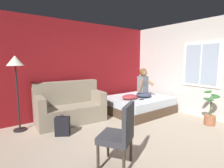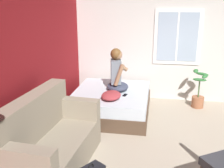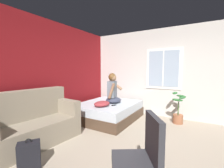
{
  "view_description": "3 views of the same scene",
  "coord_description": "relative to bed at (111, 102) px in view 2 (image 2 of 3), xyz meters",
  "views": [
    {
      "loc": [
        -2.45,
        -1.98,
        1.6
      ],
      "look_at": [
        0.39,
        1.79,
        0.95
      ],
      "focal_mm": 28.0,
      "sensor_mm": 36.0,
      "label": 1
    },
    {
      "loc": [
        -3.66,
        0.83,
        2.21
      ],
      "look_at": [
        0.6,
        1.57,
        0.87
      ],
      "focal_mm": 42.0,
      "sensor_mm": 36.0,
      "label": 2
    },
    {
      "loc": [
        -2.31,
        -0.58,
        1.44
      ],
      "look_at": [
        0.86,
        1.29,
        1.1
      ],
      "focal_mm": 24.0,
      "sensor_mm": 36.0,
      "label": 3
    }
  ],
  "objects": [
    {
      "name": "wall_back_accent",
      "position": [
        -1.37,
        1.08,
        1.11
      ],
      "size": [
        9.85,
        0.16,
        2.7
      ],
      "primitive_type": "cube",
      "color": "maroon",
      "rests_on": "ground"
    },
    {
      "name": "ground_plane",
      "position": [
        -1.37,
        -1.72,
        -0.24
      ],
      "size": [
        40.0,
        40.0,
        0.0
      ],
      "primitive_type": "plane",
      "color": "tan"
    },
    {
      "name": "person_seated",
      "position": [
        0.09,
        -0.1,
        0.6
      ],
      "size": [
        0.6,
        0.54,
        0.88
      ],
      "color": "#383D51",
      "rests_on": "bed"
    },
    {
      "name": "potted_plant",
      "position": [
        0.64,
        -1.83,
        0.07
      ],
      "size": [
        0.39,
        0.37,
        0.85
      ],
      "color": "#995B3D",
      "rests_on": "ground"
    },
    {
      "name": "bed",
      "position": [
        0.0,
        0.0,
        0.0
      ],
      "size": [
        1.81,
        1.55,
        0.48
      ],
      "color": "#4C3828",
      "rests_on": "ground"
    },
    {
      "name": "wall_side_with_window",
      "position": [
        1.14,
        -1.72,
        1.12
      ],
      "size": [
        0.19,
        6.85,
        2.7
      ],
      "color": "silver",
      "rests_on": "ground"
    },
    {
      "name": "cell_phone",
      "position": [
        -0.2,
        -0.31,
        0.25
      ],
      "size": [
        0.16,
        0.1,
        0.01
      ],
      "primitive_type": "cube",
      "rotation": [
        0.0,
        0.0,
        4.47
      ],
      "color": "black",
      "rests_on": "bed"
    },
    {
      "name": "throw_pillow",
      "position": [
        -0.45,
        -0.08,
        0.31
      ],
      "size": [
        0.51,
        0.4,
        0.14
      ],
      "primitive_type": "ellipsoid",
      "rotation": [
        0.0,
        0.0,
        -0.09
      ],
      "color": "#993338",
      "rests_on": "bed"
    },
    {
      "name": "couch",
      "position": [
        -2.03,
        0.51,
        0.16
      ],
      "size": [
        1.76,
        0.95,
        1.04
      ],
      "color": "gray",
      "rests_on": "ground"
    }
  ]
}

